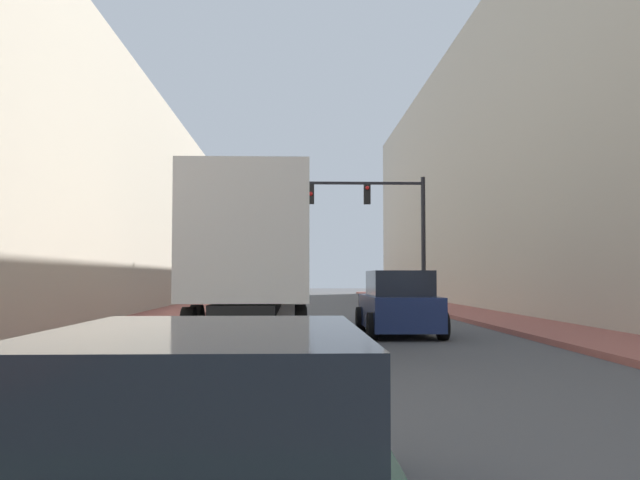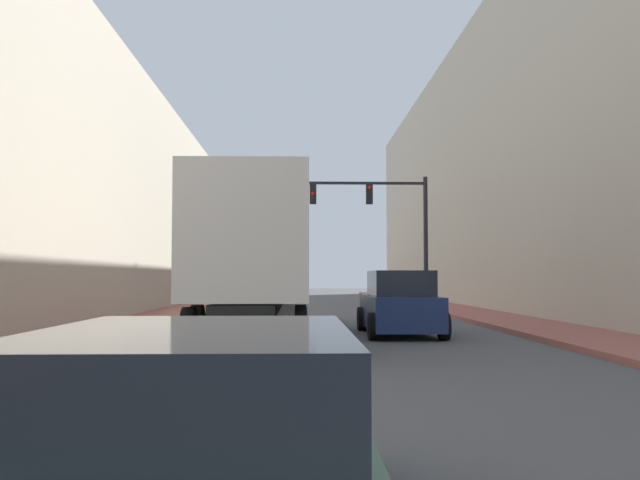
# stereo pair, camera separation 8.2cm
# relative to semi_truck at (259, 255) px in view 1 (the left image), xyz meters

# --- Properties ---
(sidewalk_right) EXTENTS (2.68, 80.00, 0.15)m
(sidewalk_right) POSITION_rel_semi_truck_xyz_m (8.35, 9.24, -2.15)
(sidewalk_right) COLOR #9E564C
(sidewalk_right) RESTS_ON ground
(sidewalk_left) EXTENTS (2.68, 80.00, 0.15)m
(sidewalk_left) POSITION_rel_semi_truck_xyz_m (-4.00, 9.24, -2.15)
(sidewalk_left) COLOR #9E564C
(sidewalk_left) RESTS_ON ground
(building_right) EXTENTS (6.00, 80.00, 14.53)m
(building_right) POSITION_rel_semi_truck_xyz_m (12.69, 9.24, 5.04)
(building_right) COLOR #BCB29E
(building_right) RESTS_ON ground
(building_left) EXTENTS (6.00, 80.00, 10.20)m
(building_left) POSITION_rel_semi_truck_xyz_m (-8.34, 9.24, 2.87)
(building_left) COLOR #BCB29E
(building_left) RESTS_ON ground
(semi_truck) EXTENTS (2.58, 13.73, 3.89)m
(semi_truck) POSITION_rel_semi_truck_xyz_m (0.00, 0.00, 0.00)
(semi_truck) COLOR silver
(semi_truck) RESTS_ON ground
(sedan_car) EXTENTS (2.07, 4.48, 1.34)m
(sedan_car) POSITION_rel_semi_truck_xyz_m (0.55, -16.25, -1.59)
(sedan_car) COLOR #234C2D
(sedan_car) RESTS_ON ground
(suv_car) EXTENTS (2.06, 4.60, 1.78)m
(suv_car) POSITION_rel_semi_truck_xyz_m (3.89, -0.42, -1.40)
(suv_car) COLOR navy
(suv_car) RESTS_ON ground
(traffic_signal_gantry) EXTENTS (7.79, 0.35, 6.17)m
(traffic_signal_gantry) POSITION_rel_semi_truck_xyz_m (4.92, 11.97, 2.12)
(traffic_signal_gantry) COLOR black
(traffic_signal_gantry) RESTS_ON ground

